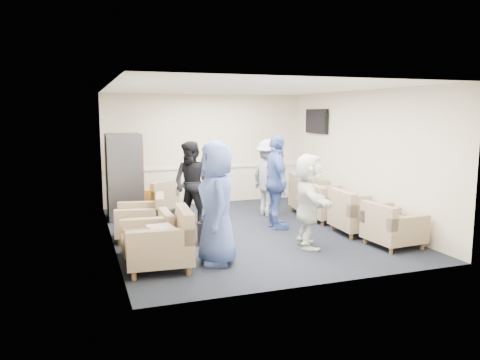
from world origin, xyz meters
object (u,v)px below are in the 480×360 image
object	(u,v)px
armchair_right_midnear	(356,215)
person_back_left	(192,184)
armchair_corner	(156,199)
person_back_right	(269,178)
armchair_right_midfar	(328,206)
armchair_left_mid	(150,238)
armchair_left_near	(163,244)
armchair_right_near	(391,228)
person_front_right	(308,201)
vending_machine	(124,176)
armchair_right_far	(312,197)
armchair_left_far	(144,220)
person_mid_left	(213,191)
person_front_left	(217,204)
person_mid_right	(277,182)

from	to	relation	value
armchair_right_midnear	person_back_left	world-z (taller)	person_back_left
armchair_corner	person_back_right	world-z (taller)	person_back_right
armchair_right_midnear	armchair_right_midfar	world-z (taller)	armchair_right_midnear
armchair_right_midnear	armchair_right_midfar	size ratio (longest dim) A/B	1.07
armchair_left_mid	armchair_right_midfar	size ratio (longest dim) A/B	0.87
armchair_left_near	armchair_right_near	distance (m)	3.84
person_back_right	person_back_left	bearing A→B (deg)	88.39
person_front_right	armchair_corner	bearing A→B (deg)	44.10
armchair_corner	armchair_left_near	bearing A→B (deg)	46.04
vending_machine	person_back_left	xyz separation A→B (m)	(1.22, -1.12, -0.06)
armchair_right_near	armchair_right_midnear	world-z (taller)	armchair_right_midnear
vending_machine	armchair_right_far	bearing A→B (deg)	-13.43
armchair_right_far	person_front_right	size ratio (longest dim) A/B	0.69
armchair_right_near	person_front_right	distance (m)	1.49
armchair_right_far	armchair_left_far	bearing A→B (deg)	112.47
armchair_right_far	person_back_right	bearing A→B (deg)	90.52
person_mid_left	person_front_left	bearing A→B (deg)	-9.70
armchair_left_mid	person_back_right	size ratio (longest dim) A/B	0.45
vending_machine	armchair_corner	bearing A→B (deg)	21.09
armchair_left_mid	person_mid_left	world-z (taller)	person_mid_left
person_front_left	person_front_right	xyz separation A→B (m)	(1.68, 0.31, -0.12)
armchair_left_near	armchair_right_far	bearing A→B (deg)	128.53
vending_machine	person_front_right	distance (m)	4.24
armchair_left_near	armchair_right_midfar	size ratio (longest dim) A/B	1.14
armchair_right_midnear	person_back_right	distance (m)	2.26
armchair_right_far	person_back_right	xyz separation A→B (m)	(-0.98, 0.16, 0.46)
person_mid_left	person_back_right	bearing A→B (deg)	135.86
armchair_left_far	armchair_right_midnear	xyz separation A→B (m)	(3.81, -0.96, 0.02)
armchair_left_far	armchair_right_midnear	distance (m)	3.93
armchair_right_far	person_front_left	xyz separation A→B (m)	(-2.99, -2.64, 0.54)
armchair_right_near	armchair_right_far	world-z (taller)	armchair_right_far
armchair_right_midfar	armchair_right_midnear	bearing A→B (deg)	-176.66
armchair_right_far	person_front_left	size ratio (longest dim) A/B	0.60
person_back_right	armchair_left_mid	bearing A→B (deg)	114.26
armchair_left_far	armchair_right_midfar	world-z (taller)	armchair_left_far
armchair_right_near	person_back_left	xyz separation A→B (m)	(-2.81, 2.61, 0.53)
armchair_right_midnear	person_front_right	xyz separation A→B (m)	(-1.27, -0.49, 0.44)
person_mid_left	vending_machine	bearing A→B (deg)	-147.70
armchair_right_near	armchair_corner	distance (m)	5.20
person_back_right	person_mid_right	distance (m)	1.16
person_front_right	person_back_left	bearing A→B (deg)	49.36
armchair_right_near	armchair_right_far	size ratio (longest dim) A/B	0.79
armchair_right_midnear	person_mid_left	xyz separation A→B (m)	(-2.66, 0.43, 0.54)
armchair_right_far	vending_machine	size ratio (longest dim) A/B	0.60
armchair_right_far	person_back_left	xyz separation A→B (m)	(-2.77, -0.17, 0.47)
armchair_right_near	vending_machine	bearing A→B (deg)	43.27
armchair_left_near	armchair_right_near	xyz separation A→B (m)	(3.83, -0.16, -0.05)
person_back_left	person_front_right	world-z (taller)	person_back_left
armchair_left_mid	person_back_left	bearing A→B (deg)	148.38
person_back_left	person_front_right	bearing A→B (deg)	-11.61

